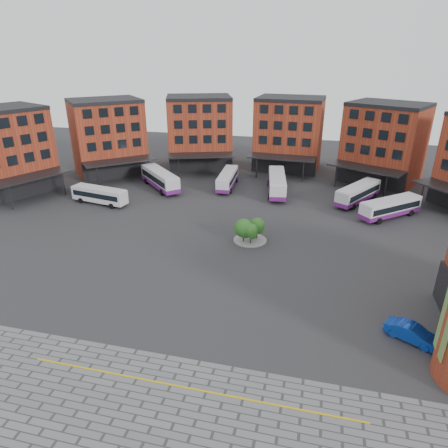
% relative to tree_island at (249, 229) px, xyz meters
% --- Properties ---
extents(ground, '(160.00, 160.00, 0.00)m').
position_rel_tree_island_xyz_m(ground, '(-1.91, -11.62, -1.77)').
color(ground, '#28282B').
rests_on(ground, ground).
extents(yellow_line, '(26.00, 0.15, 0.02)m').
position_rel_tree_island_xyz_m(yellow_line, '(0.09, -25.62, -1.74)').
color(yellow_line, gold).
rests_on(yellow_line, paving_zone).
extents(main_building, '(94.14, 42.48, 14.60)m').
position_rel_tree_island_xyz_m(main_building, '(-6.69, 26.63, 5.46)').
color(main_building, maroon).
rests_on(main_building, ground).
extents(tree_island, '(4.40, 4.40, 3.21)m').
position_rel_tree_island_xyz_m(tree_island, '(0.00, 0.00, 0.00)').
color(tree_island, gray).
rests_on(tree_island, ground).
extents(bus_a, '(10.00, 3.95, 2.76)m').
position_rel_tree_island_xyz_m(bus_a, '(-26.31, 8.14, -0.13)').
color(bus_a, silver).
rests_on(bus_a, ground).
extents(bus_b, '(10.21, 10.32, 3.33)m').
position_rel_tree_island_xyz_m(bus_b, '(-19.73, 17.96, 0.03)').
color(bus_b, silver).
rests_on(bus_b, ground).
extents(bus_c, '(3.01, 10.41, 2.90)m').
position_rel_tree_island_xyz_m(bus_c, '(-7.97, 21.45, -0.20)').
color(bus_c, silver).
rests_on(bus_c, ground).
extents(bus_d, '(4.51, 12.28, 3.38)m').
position_rel_tree_island_xyz_m(bus_d, '(1.19, 20.37, 0.06)').
color(bus_d, silver).
rests_on(bus_d, ground).
extents(bus_e, '(7.76, 10.58, 3.06)m').
position_rel_tree_island_xyz_m(bus_e, '(14.76, 18.75, -0.11)').
color(bus_e, silver).
rests_on(bus_e, ground).
extents(bus_f, '(9.54, 8.76, 2.97)m').
position_rel_tree_island_xyz_m(bus_f, '(19.07, 13.22, -0.16)').
color(bus_f, silver).
rests_on(bus_f, ground).
extents(blue_car, '(4.81, 3.59, 1.52)m').
position_rel_tree_island_xyz_m(blue_car, '(17.30, -15.88, -1.01)').
color(blue_car, '#0B339B').
rests_on(blue_car, ground).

